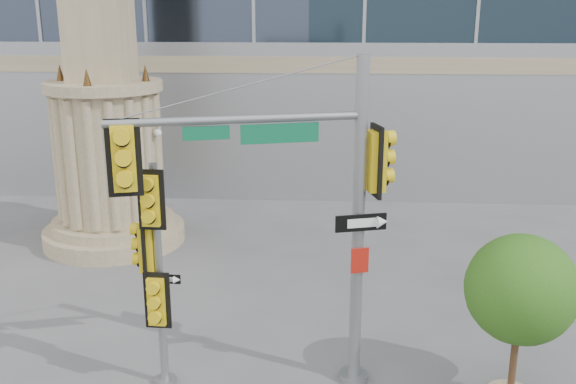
{
  "coord_description": "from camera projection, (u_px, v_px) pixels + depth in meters",
  "views": [
    {
      "loc": [
        0.7,
        -9.98,
        7.15
      ],
      "look_at": [
        -0.03,
        2.0,
        3.73
      ],
      "focal_mm": 40.0,
      "sensor_mm": 36.0,
      "label": 1
    }
  ],
  "objects": [
    {
      "name": "monument",
      "position": [
        102.0,
        67.0,
        19.06
      ],
      "size": [
        4.4,
        4.4,
        16.6
      ],
      "color": "gray",
      "rests_on": "ground"
    },
    {
      "name": "secondary_signal_pole",
      "position": [
        154.0,
        261.0,
        11.95
      ],
      "size": [
        0.77,
        0.59,
        4.49
      ],
      "rotation": [
        0.0,
        0.0,
        -0.04
      ],
      "color": "slate",
      "rests_on": "ground"
    },
    {
      "name": "main_signal_pole",
      "position": [
        298.0,
        193.0,
        11.58
      ],
      "size": [
        4.87,
        1.73,
        6.41
      ],
      "rotation": [
        0.0,
        0.0,
        0.27
      ],
      "color": "slate",
      "rests_on": "ground"
    },
    {
      "name": "street_tree",
      "position": [
        523.0,
        294.0,
        11.74
      ],
      "size": [
        2.09,
        2.04,
        3.26
      ],
      "color": "gray",
      "rests_on": "ground"
    }
  ]
}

